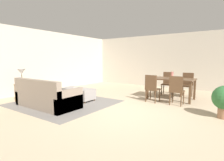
{
  "coord_description": "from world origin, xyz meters",
  "views": [
    {
      "loc": [
        2.5,
        -4.05,
        1.42
      ],
      "look_at": [
        -1.35,
        1.54,
        0.62
      ],
      "focal_mm": 28.32,
      "sensor_mm": 36.0,
      "label": 1
    }
  ],
  "objects": [
    {
      "name": "dining_chair_near_right",
      "position": [
        1.09,
        1.54,
        0.52
      ],
      "size": [
        0.41,
        0.41,
        0.92
      ],
      "color": "#513823",
      "rests_on": "ground_plane"
    },
    {
      "name": "couch",
      "position": [
        -2.09,
        -0.87,
        0.29
      ],
      "size": [
        2.03,
        0.93,
        0.86
      ],
      "color": "gray",
      "rests_on": "ground_plane"
    },
    {
      "name": "vase_centerpiece",
      "position": [
        0.72,
        2.29,
        0.88
      ],
      "size": [
        0.09,
        0.09,
        0.24
      ],
      "primitive_type": "cylinder",
      "color": "#B26659",
      "rests_on": "dining_table"
    },
    {
      "name": "ground_plane",
      "position": [
        0.0,
        0.0,
        0.0
      ],
      "size": [
        10.8,
        10.8,
        0.0
      ],
      "primitive_type": "plane",
      "color": "tan"
    },
    {
      "name": "dining_table",
      "position": [
        0.69,
        2.33,
        0.67
      ],
      "size": [
        1.57,
        0.92,
        0.76
      ],
      "color": "#513823",
      "rests_on": "ground_plane"
    },
    {
      "name": "dining_chair_near_left",
      "position": [
        0.3,
        1.49,
        0.52
      ],
      "size": [
        0.43,
        0.43,
        0.92
      ],
      "color": "#513823",
      "rests_on": "ground_plane"
    },
    {
      "name": "side_table",
      "position": [
        -3.41,
        -0.88,
        0.47
      ],
      "size": [
        0.4,
        0.4,
        0.59
      ],
      "color": "olive",
      "rests_on": "ground_plane"
    },
    {
      "name": "area_rug",
      "position": [
        -2.04,
        -0.24,
        0.0
      ],
      "size": [
        3.0,
        2.8,
        0.01
      ],
      "primitive_type": "cube",
      "color": "slate",
      "rests_on": "ground_plane"
    },
    {
      "name": "ottoman_table",
      "position": [
        -1.98,
        0.33,
        0.24
      ],
      "size": [
        1.2,
        0.59,
        0.42
      ],
      "color": "gray",
      "rests_on": "ground_plane"
    },
    {
      "name": "dining_chair_far_left",
      "position": [
        0.32,
        3.12,
        0.52
      ],
      "size": [
        0.43,
        0.43,
        0.92
      ],
      "color": "#513823",
      "rests_on": "ground_plane"
    },
    {
      "name": "wall_left",
      "position": [
        -4.5,
        0.5,
        1.35
      ],
      "size": [
        0.12,
        11.0,
        2.7
      ],
      "primitive_type": "cube",
      "color": "#BCB2A0",
      "rests_on": "ground_plane"
    },
    {
      "name": "dining_chair_far_right",
      "position": [
        1.08,
        3.12,
        0.52
      ],
      "size": [
        0.41,
        0.41,
        0.92
      ],
      "color": "#513823",
      "rests_on": "ground_plane"
    },
    {
      "name": "wall_back",
      "position": [
        0.0,
        5.0,
        1.35
      ],
      "size": [
        9.0,
        0.12,
        2.7
      ],
      "primitive_type": "cube",
      "color": "#BCB2A0",
      "rests_on": "ground_plane"
    },
    {
      "name": "book_on_ottoman",
      "position": [
        -1.92,
        0.27,
        0.44
      ],
      "size": [
        0.27,
        0.22,
        0.03
      ],
      "primitive_type": "cube",
      "rotation": [
        0.0,
        0.0,
        -0.06
      ],
      "color": "silver",
      "rests_on": "ottoman_table"
    },
    {
      "name": "table_lamp",
      "position": [
        -3.41,
        -0.88,
        1.0
      ],
      "size": [
        0.26,
        0.26,
        0.53
      ],
      "color": "brown",
      "rests_on": "side_table"
    }
  ]
}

